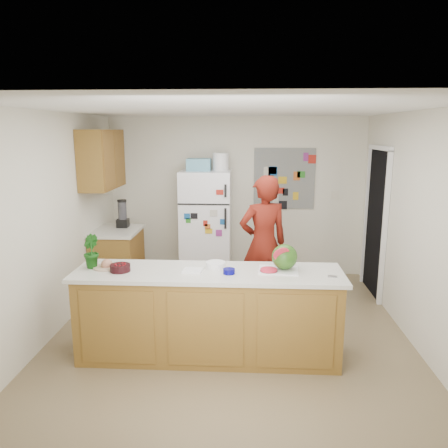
# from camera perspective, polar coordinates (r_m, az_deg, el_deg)

# --- Properties ---
(floor) EXTENTS (4.00, 4.50, 0.02)m
(floor) POSITION_cam_1_polar(r_m,az_deg,el_deg) (5.17, 0.79, -14.27)
(floor) COLOR brown
(floor) RESTS_ON ground
(wall_back) EXTENTS (4.00, 0.02, 2.50)m
(wall_back) POSITION_cam_1_polar(r_m,az_deg,el_deg) (6.97, 1.62, 3.55)
(wall_back) COLOR beige
(wall_back) RESTS_ON ground
(wall_left) EXTENTS (0.02, 4.50, 2.50)m
(wall_left) POSITION_cam_1_polar(r_m,az_deg,el_deg) (5.23, -21.75, -0.20)
(wall_left) COLOR beige
(wall_left) RESTS_ON ground
(wall_right) EXTENTS (0.02, 4.50, 2.50)m
(wall_right) POSITION_cam_1_polar(r_m,az_deg,el_deg) (5.08, 24.13, -0.75)
(wall_right) COLOR beige
(wall_right) RESTS_ON ground
(ceiling) EXTENTS (4.00, 4.50, 0.02)m
(ceiling) POSITION_cam_1_polar(r_m,az_deg,el_deg) (4.64, 0.89, 14.87)
(ceiling) COLOR white
(ceiling) RESTS_ON wall_back
(doorway) EXTENTS (0.03, 0.85, 2.04)m
(doorway) POSITION_cam_1_polar(r_m,az_deg,el_deg) (6.46, 19.28, 0.12)
(doorway) COLOR black
(doorway) RESTS_ON ground
(peninsula_base) EXTENTS (2.60, 0.62, 0.88)m
(peninsula_base) POSITION_cam_1_polar(r_m,az_deg,el_deg) (4.54, -2.05, -11.91)
(peninsula_base) COLOR brown
(peninsula_base) RESTS_ON floor
(peninsula_top) EXTENTS (2.68, 0.70, 0.04)m
(peninsula_top) POSITION_cam_1_polar(r_m,az_deg,el_deg) (4.37, -2.09, -6.40)
(peninsula_top) COLOR silver
(peninsula_top) RESTS_ON peninsula_base
(side_counter_base) EXTENTS (0.60, 0.80, 0.86)m
(side_counter_base) POSITION_cam_1_polar(r_m,az_deg,el_deg) (6.54, -13.69, -4.75)
(side_counter_base) COLOR brown
(side_counter_base) RESTS_ON floor
(side_counter_top) EXTENTS (0.64, 0.84, 0.04)m
(side_counter_top) POSITION_cam_1_polar(r_m,az_deg,el_deg) (6.42, -13.89, -0.90)
(side_counter_top) COLOR silver
(side_counter_top) RESTS_ON side_counter_base
(upper_cabinets) EXTENTS (0.35, 1.00, 0.80)m
(upper_cabinets) POSITION_cam_1_polar(r_m,az_deg,el_deg) (6.27, -15.65, 8.13)
(upper_cabinets) COLOR brown
(upper_cabinets) RESTS_ON wall_left
(refrigerator) EXTENTS (0.75, 0.70, 1.70)m
(refrigerator) POSITION_cam_1_polar(r_m,az_deg,el_deg) (6.69, -2.34, -0.29)
(refrigerator) COLOR silver
(refrigerator) RESTS_ON floor
(fridge_top_bin) EXTENTS (0.35, 0.28, 0.18)m
(fridge_top_bin) POSITION_cam_1_polar(r_m,az_deg,el_deg) (6.57, -3.29, 7.76)
(fridge_top_bin) COLOR #5999B2
(fridge_top_bin) RESTS_ON refrigerator
(photo_collage) EXTENTS (0.95, 0.01, 0.95)m
(photo_collage) POSITION_cam_1_polar(r_m,az_deg,el_deg) (6.93, 7.88, 5.89)
(photo_collage) COLOR slate
(photo_collage) RESTS_ON wall_back
(person) EXTENTS (0.74, 0.60, 1.75)m
(person) POSITION_cam_1_polar(r_m,az_deg,el_deg) (5.57, 5.16, -2.62)
(person) COLOR maroon
(person) RESTS_ON floor
(blender_appliance) EXTENTS (0.12, 0.12, 0.38)m
(blender_appliance) POSITION_cam_1_polar(r_m,az_deg,el_deg) (6.53, -13.12, 1.23)
(blender_appliance) COLOR black
(blender_appliance) RESTS_ON side_counter_top
(cutting_board) EXTENTS (0.41, 0.32, 0.01)m
(cutting_board) POSITION_cam_1_polar(r_m,az_deg,el_deg) (4.40, 7.10, -6.00)
(cutting_board) COLOR silver
(cutting_board) RESTS_ON peninsula_top
(watermelon) EXTENTS (0.25, 0.25, 0.25)m
(watermelon) POSITION_cam_1_polar(r_m,az_deg,el_deg) (4.39, 7.92, -4.27)
(watermelon) COLOR #235A11
(watermelon) RESTS_ON cutting_board
(watermelon_slice) EXTENTS (0.17, 0.17, 0.02)m
(watermelon_slice) POSITION_cam_1_polar(r_m,az_deg,el_deg) (4.34, 5.86, -5.98)
(watermelon_slice) COLOR #BE1643
(watermelon_slice) RESTS_ON cutting_board
(cherry_bowl) EXTENTS (0.26, 0.26, 0.07)m
(cherry_bowl) POSITION_cam_1_polar(r_m,az_deg,el_deg) (4.46, -13.40, -5.59)
(cherry_bowl) COLOR black
(cherry_bowl) RESTS_ON peninsula_top
(white_bowl) EXTENTS (0.26, 0.26, 0.06)m
(white_bowl) POSITION_cam_1_polar(r_m,az_deg,el_deg) (4.45, -1.09, -5.37)
(white_bowl) COLOR silver
(white_bowl) RESTS_ON peninsula_top
(cobalt_bowl) EXTENTS (0.15, 0.15, 0.05)m
(cobalt_bowl) POSITION_cam_1_polar(r_m,az_deg,el_deg) (4.28, 0.66, -6.18)
(cobalt_bowl) COLOR #04025D
(cobalt_bowl) RESTS_ON peninsula_top
(plate) EXTENTS (0.34, 0.34, 0.02)m
(plate) POSITION_cam_1_polar(r_m,az_deg,el_deg) (4.62, -15.03, -5.44)
(plate) COLOR #BFAA90
(plate) RESTS_ON peninsula_top
(paper_towel) EXTENTS (0.20, 0.18, 0.02)m
(paper_towel) POSITION_cam_1_polar(r_m,az_deg,el_deg) (4.35, -4.12, -6.10)
(paper_towel) COLOR white
(paper_towel) RESTS_ON peninsula_top
(keys) EXTENTS (0.09, 0.04, 0.01)m
(keys) POSITION_cam_1_polar(r_m,az_deg,el_deg) (4.31, 13.96, -6.66)
(keys) COLOR gray
(keys) RESTS_ON peninsula_top
(potted_plant) EXTENTS (0.23, 0.24, 0.34)m
(potted_plant) POSITION_cam_1_polar(r_m,az_deg,el_deg) (4.63, -17.04, -3.44)
(potted_plant) COLOR #0C480D
(potted_plant) RESTS_ON peninsula_top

